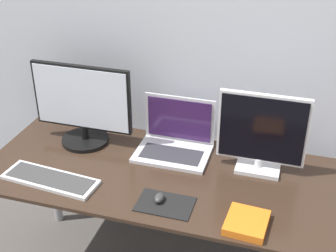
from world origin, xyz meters
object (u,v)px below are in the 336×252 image
(laptop, at_px, (176,139))
(book, at_px, (247,223))
(keyboard, at_px, (50,179))
(mouse, at_px, (159,198))
(monitor_right, at_px, (262,134))
(monitor_left, at_px, (82,106))

(laptop, distance_m, book, 0.64)
(laptop, height_order, keyboard, laptop)
(mouse, bearing_deg, monitor_right, 44.84)
(monitor_right, distance_m, book, 0.46)
(laptop, relative_size, keyboard, 0.79)
(monitor_right, distance_m, keyboard, 0.99)
(monitor_left, relative_size, mouse, 8.01)
(monitor_right, bearing_deg, book, -88.98)
(monitor_right, height_order, laptop, monitor_right)
(monitor_left, xyz_separation_m, book, (0.91, -0.42, -0.19))
(laptop, height_order, mouse, laptop)
(monitor_left, bearing_deg, monitor_right, 0.01)
(keyboard, bearing_deg, laptop, 41.36)
(laptop, height_order, book, laptop)
(monitor_left, relative_size, laptop, 1.42)
(monitor_left, xyz_separation_m, laptop, (0.48, 0.05, -0.14))
(monitor_left, height_order, mouse, monitor_left)
(laptop, relative_size, book, 1.92)
(laptop, bearing_deg, monitor_left, -173.95)
(laptop, bearing_deg, monitor_right, -6.83)
(monitor_right, xyz_separation_m, keyboard, (-0.90, -0.37, -0.18))
(laptop, distance_m, keyboard, 0.64)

